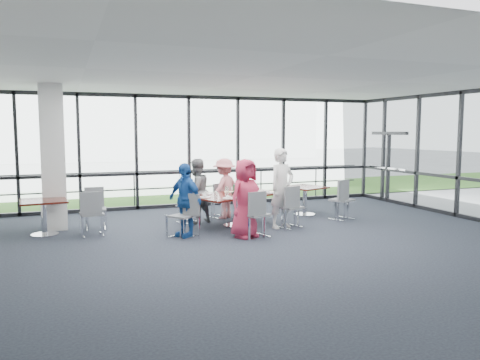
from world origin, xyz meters
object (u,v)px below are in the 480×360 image
object	(u,v)px
main_table	(235,199)
chair_main_fr	(218,201)
diner_end	(185,200)
chair_main_nr	(291,207)
chair_main_nl	(256,215)
diner_far_right	(224,188)
diner_far_left	(196,191)
chair_spare_r	(342,200)
chair_spare_la	(92,214)
structural_column	(53,158)
diner_near_right	(282,188)
diner_near_left	(245,198)
chair_main_fl	(187,205)
side_table_left	(44,205)
side_table_right	(305,191)
chair_spare_lb	(96,209)
chair_main_end	(182,216)

from	to	relation	value
main_table	chair_main_fr	bearing A→B (deg)	68.45
diner_end	chair_main_nr	xyz separation A→B (m)	(2.44, -0.01, -0.30)
diner_end	chair_main_nl	world-z (taller)	diner_end
diner_far_right	diner_far_left	bearing A→B (deg)	-8.58
chair_spare_r	chair_spare_la	bearing A→B (deg)	152.36
structural_column	main_table	xyz separation A→B (m)	(3.88, -1.12, -0.96)
diner_near_right	diner_far_right	world-z (taller)	diner_near_right
diner_near_right	diner_near_left	bearing A→B (deg)	-168.50
diner_near_left	chair_main_nr	xyz separation A→B (m)	(1.29, 0.50, -0.34)
chair_main_fl	side_table_left	bearing A→B (deg)	-27.59
chair_main_fr	chair_spare_r	xyz separation A→B (m)	(2.76, -1.39, 0.08)
side_table_right	chair_spare_lb	xyz separation A→B (m)	(-5.23, 0.03, -0.19)
structural_column	side_table_left	xyz separation A→B (m)	(-0.21, -0.60, -0.96)
main_table	diner_near_right	xyz separation A→B (m)	(0.92, -0.54, 0.26)
side_table_right	chair_spare_r	size ratio (longest dim) A/B	1.21
chair_spare_la	side_table_left	bearing A→B (deg)	150.79
diner_near_right	side_table_right	bearing A→B (deg)	27.75
side_table_left	chair_spare_lb	bearing A→B (deg)	11.64
side_table_right	structural_column	bearing A→B (deg)	176.08
diner_end	chair_spare_la	world-z (taller)	diner_end
chair_main_end	chair_spare_lb	world-z (taller)	chair_spare_lb
side_table_left	chair_main_fr	world-z (taller)	chair_main_fr
diner_near_left	chair_main_fr	size ratio (longest dim) A/B	1.97
chair_main_end	structural_column	bearing A→B (deg)	-164.06
diner_far_left	diner_end	distance (m)	1.39
chair_main_end	chair_spare_r	bearing A→B (deg)	59.59
diner_near_left	diner_near_right	xyz separation A→B (m)	(1.12, 0.61, 0.09)
diner_near_right	chair_spare_r	world-z (taller)	diner_near_right
diner_far_right	chair_spare_lb	distance (m)	3.15
chair_main_nr	chair_spare_la	bearing A→B (deg)	152.94
diner_near_left	chair_spare_la	xyz separation A→B (m)	(-2.96, 1.25, -0.35)
diner_end	chair_spare_lb	world-z (taller)	diner_end
diner_far_left	chair_main_fr	size ratio (longest dim) A/B	1.87
diner_near_right	chair_main_end	xyz separation A→B (m)	(-2.34, -0.17, -0.45)
chair_main_nl	chair_spare_la	bearing A→B (deg)	141.14
chair_main_nr	chair_spare_lb	size ratio (longest dim) A/B	1.04
chair_main_nr	chair_main_end	xyz separation A→B (m)	(-2.51, -0.07, -0.02)
main_table	chair_main_fl	world-z (taller)	chair_main_fl
side_table_right	chair_spare_la	bearing A→B (deg)	-173.56
diner_near_right	chair_main_fr	distance (m)	2.04
chair_main_fr	chair_spare_lb	xyz separation A→B (m)	(-3.00, -0.45, 0.04)
chair_main_fr	structural_column	bearing A→B (deg)	-25.94
side_table_left	diner_far_left	world-z (taller)	diner_far_left
chair_main_nl	chair_main_fr	bearing A→B (deg)	75.13
side_table_left	chair_main_nl	xyz separation A→B (m)	(4.09, -1.75, -0.17)
chair_main_fl	chair_main_fr	bearing A→B (deg)	170.38
diner_end	chair_main_nr	bearing A→B (deg)	60.69
chair_main_nl	chair_main_nr	bearing A→B (deg)	12.55
chair_spare_la	diner_near_left	bearing A→B (deg)	-28.12
structural_column	diner_end	distance (m)	3.19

